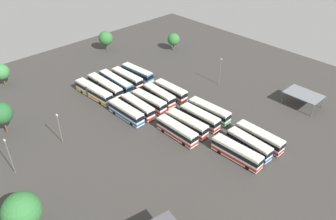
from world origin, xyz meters
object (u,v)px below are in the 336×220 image
(bus_row3_slot3, at_px, (249,144))
(lamp_post_far_corner, at_px, (59,127))
(bus_row0_slot3, at_px, (127,78))
(bus_row2_slot1, at_px, (177,131))
(tree_north_edge, at_px, (1,113))
(maintenance_shelter, at_px, (304,95))
(bus_row3_slot4, at_px, (259,137))
(lamp_post_by_building, at_px, (220,71))
(bus_row2_slot3, at_px, (200,117))
(bus_row1_slot2, at_px, (149,101))
(bus_row1_slot0, at_px, (126,112))
(bus_row1_slot4, at_px, (171,91))
(bus_row1_slot1, at_px, (138,107))
(bus_row2_slot2, at_px, (187,124))
(tree_northwest, at_px, (106,38))
(bus_row0_slot4, at_px, (137,73))
(tree_south_edge, at_px, (1,72))
(tree_northeast, at_px, (22,211))
(bus_row2_slot4, at_px, (209,111))
(tree_west_edge, at_px, (174,39))
(bus_row0_slot1, at_px, (105,86))
(bus_row3_slot2, at_px, (237,152))
(bus_row1_slot3, at_px, (159,95))
(bus_row0_slot0, at_px, (94,91))
(bus_row0_slot2, at_px, (116,82))
(lamp_post_mid_lot, at_px, (10,155))

(bus_row3_slot3, bearing_deg, lamp_post_far_corner, -137.74)
(bus_row0_slot3, relative_size, bus_row2_slot1, 1.03)
(tree_north_edge, bearing_deg, maintenance_shelter, 55.45)
(bus_row3_slot4, xyz_separation_m, lamp_post_by_building, (-24.35, 15.43, 2.76))
(lamp_post_by_building, bearing_deg, bus_row2_slot3, -63.86)
(bus_row3_slot4, height_order, maintenance_shelter, maintenance_shelter)
(bus_row1_slot2, relative_size, bus_row3_slot3, 0.99)
(bus_row1_slot0, distance_m, bus_row1_slot4, 15.75)
(bus_row1_slot1, xyz_separation_m, bus_row2_slot3, (14.50, 8.13, -0.00))
(bus_row3_slot3, height_order, maintenance_shelter, maintenance_shelter)
(bus_row1_slot1, relative_size, bus_row2_slot1, 0.99)
(bus_row1_slot2, xyz_separation_m, bus_row2_slot2, (14.08, -0.00, 0.00))
(bus_row3_slot3, height_order, tree_northwest, tree_northwest)
(bus_row2_slot3, bearing_deg, bus_row0_slot4, 172.50)
(bus_row1_slot0, relative_size, tree_south_edge, 1.67)
(tree_north_edge, bearing_deg, lamp_post_far_corner, 31.42)
(bus_row1_slot0, xyz_separation_m, tree_northeast, (16.58, -33.64, 4.29))
(bus_row2_slot4, relative_size, lamp_post_by_building, 1.42)
(bus_row0_slot3, distance_m, bus_row3_slot4, 44.11)
(tree_west_edge, height_order, tree_north_edge, tree_north_edge)
(bus_row0_slot1, bearing_deg, bus_row3_slot2, 4.95)
(bus_row3_slot4, distance_m, lamp_post_by_building, 28.96)
(bus_row0_slot4, relative_size, bus_row1_slot3, 1.07)
(bus_row1_slot4, bearing_deg, bus_row0_slot0, -132.69)
(bus_row0_slot2, relative_size, bus_row0_slot3, 1.18)
(bus_row0_slot4, relative_size, lamp_post_mid_lot, 1.35)
(bus_row2_slot1, xyz_separation_m, lamp_post_far_corner, (-16.99, -20.78, 2.46))
(bus_row1_slot2, bearing_deg, bus_row2_slot3, 16.56)
(bus_row3_slot4, xyz_separation_m, tree_south_edge, (-68.50, -31.49, 2.57))
(bus_row2_slot4, relative_size, lamp_post_mid_lot, 1.35)
(bus_row1_slot1, relative_size, tree_south_edge, 1.66)
(bus_row2_slot2, xyz_separation_m, bus_row3_slot4, (15.17, 8.15, 0.00))
(bus_row3_slot2, distance_m, tree_west_edge, 60.68)
(bus_row1_slot4, bearing_deg, tree_north_edge, -110.68)
(bus_row0_slot3, relative_size, tree_north_edge, 1.43)
(bus_row1_slot3, xyz_separation_m, tree_northeast, (17.01, -45.39, 4.29))
(bus_row2_slot4, height_order, tree_northeast, tree_northeast)
(bus_row1_slot4, xyz_separation_m, bus_row3_slot3, (29.20, -3.87, 0.00))
(bus_row0_slot1, height_order, bus_row0_slot3, same)
(bus_row2_slot4, bearing_deg, tree_north_edge, -126.05)
(bus_row0_slot0, height_order, tree_north_edge, tree_north_edge)
(bus_row0_slot4, bearing_deg, tree_west_edge, 108.60)
(bus_row0_slot2, xyz_separation_m, bus_row2_slot1, (29.19, -3.67, -0.00))
(bus_row0_slot0, relative_size, bus_row2_slot1, 1.23)
(bus_row1_slot4, bearing_deg, bus_row3_slot4, 0.06)
(bus_row3_slot3, bearing_deg, tree_north_edge, -140.54)
(bus_row3_slot4, relative_size, lamp_post_far_corner, 1.51)
(maintenance_shelter, bearing_deg, tree_west_edge, 178.77)
(bus_row2_slot1, height_order, bus_row2_slot3, same)
(bus_row0_slot3, xyz_separation_m, bus_row1_slot4, (14.57, 4.20, -0.00))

